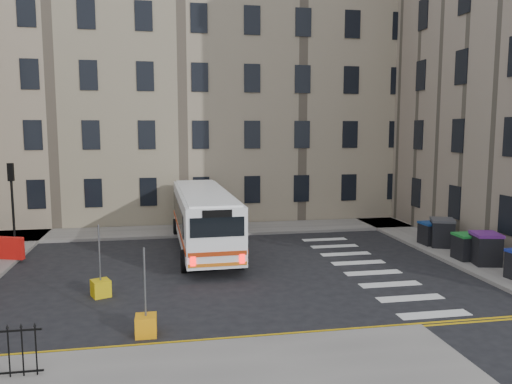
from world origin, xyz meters
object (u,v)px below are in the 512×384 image
object	(u,v)px
wheelie_bin_e	(430,233)
bollard_yellow	(101,288)
wheelie_bin_c	(466,246)
bus	(204,217)
wheelie_bin_d	(442,232)
bollard_chevron	(146,326)
wheelie_bin_b	(485,248)

from	to	relation	value
wheelie_bin_e	bollard_yellow	bearing A→B (deg)	-165.29
wheelie_bin_e	wheelie_bin_c	bearing A→B (deg)	-92.01
bus	wheelie_bin_d	xyz separation A→B (m)	(11.64, -2.00, -0.82)
bollard_yellow	bollard_chevron	distance (m)	4.14
wheelie_bin_c	wheelie_bin_e	size ratio (longest dim) A/B	1.03
bus	wheelie_bin_c	distance (m)	12.21
wheelie_bin_b	wheelie_bin_d	xyz separation A→B (m)	(-0.03, 3.37, 0.01)
bollard_yellow	wheelie_bin_b	bearing A→B (deg)	3.38
bus	bollard_yellow	bearing A→B (deg)	-124.81
bollard_yellow	wheelie_bin_d	bearing A→B (deg)	15.22
wheelie_bin_b	bollard_chevron	size ratio (longest dim) A/B	2.40
wheelie_bin_b	bollard_yellow	xyz separation A→B (m)	(-15.84, -0.93, -0.54)
bus	bollard_chevron	bearing A→B (deg)	-105.07
wheelie_bin_d	wheelie_bin_e	size ratio (longest dim) A/B	1.40
bus	wheelie_bin_d	size ratio (longest dim) A/B	6.82
wheelie_bin_c	wheelie_bin_e	distance (m)	3.00
bollard_chevron	wheelie_bin_c	bearing A→B (deg)	22.08
bollard_yellow	bus	bearing A→B (deg)	56.55
bus	wheelie_bin_e	size ratio (longest dim) A/B	9.54
wheelie_bin_b	wheelie_bin_c	bearing A→B (deg)	125.13
wheelie_bin_c	wheelie_bin_e	bearing A→B (deg)	91.49
wheelie_bin_e	bollard_yellow	xyz separation A→B (m)	(-15.45, -4.81, -0.42)
bus	wheelie_bin_d	distance (m)	11.84
wheelie_bin_c	bollard_chevron	bearing A→B (deg)	-157.02
wheelie_bin_d	bollard_chevron	size ratio (longest dim) A/B	2.62
wheelie_bin_d	bollard_yellow	xyz separation A→B (m)	(-15.81, -4.30, -0.55)
wheelie_bin_c	wheelie_bin_d	bearing A→B (deg)	83.39
wheelie_bin_e	bollard_chevron	size ratio (longest dim) A/B	1.87
bus	wheelie_bin_e	bearing A→B (deg)	-8.87
bus	wheelie_bin_e	world-z (taller)	bus
bus	wheelie_bin_b	size ratio (longest dim) A/B	7.44
wheelie_bin_b	bollard_chevron	xyz separation A→B (m)	(-14.13, -4.71, -0.54)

